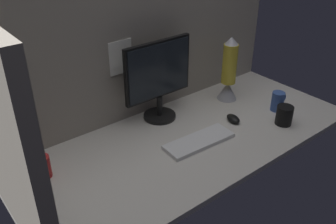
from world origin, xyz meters
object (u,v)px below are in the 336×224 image
monitor (159,77)px  mug_ceramic_blue (278,101)px  mug_red_plastic (43,167)px  mouse (233,119)px  lava_lamp (229,74)px  mug_black_travel (284,115)px  keyboard (200,141)px

monitor → mug_ceramic_blue: 70.82cm
mug_red_plastic → monitor: bearing=7.7°
monitor → mouse: monitor is taller
lava_lamp → mug_ceramic_blue: bearing=-66.6°
mug_red_plastic → mug_black_travel: bearing=-17.8°
mouse → mug_red_plastic: (-99.88, 19.67, 3.48)cm
keyboard → mug_red_plastic: bearing=165.0°
keyboard → lava_lamp: lava_lamp is taller
mug_red_plastic → keyboard: bearing=-18.2°
keyboard → mouse: mouse is taller
mug_ceramic_blue → keyboard: bearing=176.8°
keyboard → lava_lamp: bearing=31.8°
keyboard → mug_ceramic_blue: bearing=0.0°
mug_red_plastic → mouse: bearing=-11.1°
mouse → lava_lamp: (17.13, 21.15, 14.67)cm
mouse → lava_lamp: 30.92cm
monitor → keyboard: (0.02, -33.10, -23.32)cm
mouse → lava_lamp: size_ratio=0.25×
lava_lamp → mug_black_travel: bearing=-86.8°
mug_red_plastic → mug_ceramic_blue: 131.90cm
mug_red_plastic → mug_ceramic_blue: size_ratio=0.91×
mug_black_travel → mug_ceramic_blue: (9.95, 11.74, 0.40)cm
mouse → keyboard: bearing=-158.5°
mouse → mug_black_travel: bearing=-30.0°
monitor → mouse: bearing=-45.8°
mug_red_plastic → lava_lamp: (117.01, 1.48, 11.19)cm
mug_ceramic_blue → lava_lamp: lava_lamp is taller
monitor → lava_lamp: size_ratio=1.13×
mug_red_plastic → mug_black_travel: mug_black_travel is taller
monitor → mug_ceramic_blue: size_ratio=3.90×
mouse → lava_lamp: bearing=65.0°
mug_black_travel → keyboard: bearing=162.7°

